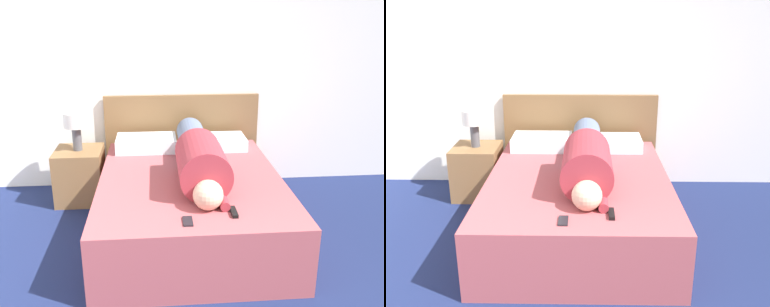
% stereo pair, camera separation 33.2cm
% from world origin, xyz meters
% --- Properties ---
extents(wall_back, '(6.11, 0.06, 2.60)m').
position_xyz_m(wall_back, '(0.00, 3.31, 1.30)').
color(wall_back, white).
rests_on(wall_back, ground_plane).
extents(bed, '(1.49, 1.97, 0.50)m').
position_xyz_m(bed, '(-0.09, 2.16, 0.25)').
color(bed, '#A84C51').
rests_on(bed, ground_plane).
extents(headboard, '(1.61, 0.04, 0.98)m').
position_xyz_m(headboard, '(-0.09, 3.24, 0.49)').
color(headboard, brown).
rests_on(headboard, ground_plane).
extents(nightstand, '(0.45, 0.47, 0.52)m').
position_xyz_m(nightstand, '(-1.13, 2.89, 0.26)').
color(nightstand, brown).
rests_on(nightstand, ground_plane).
extents(table_lamp, '(0.23, 0.23, 0.37)m').
position_xyz_m(table_lamp, '(-1.13, 2.89, 0.79)').
color(table_lamp, '#4C4C51').
rests_on(table_lamp, nightstand).
extents(person_lying, '(0.38, 1.66, 0.38)m').
position_xyz_m(person_lying, '(-0.02, 2.18, 0.67)').
color(person_lying, '#DBB293').
rests_on(person_lying, bed).
extents(pillow_near_headboard, '(0.58, 0.38, 0.13)m').
position_xyz_m(pillow_near_headboard, '(-0.46, 2.92, 0.57)').
color(pillow_near_headboard, white).
rests_on(pillow_near_headboard, bed).
extents(pillow_second, '(0.55, 0.38, 0.11)m').
position_xyz_m(pillow_second, '(0.24, 2.92, 0.56)').
color(pillow_second, white).
rests_on(pillow_second, bed).
extents(tv_remote, '(0.04, 0.15, 0.02)m').
position_xyz_m(tv_remote, '(0.15, 1.46, 0.52)').
color(tv_remote, black).
rests_on(tv_remote, bed).
extents(cell_phone, '(0.06, 0.13, 0.01)m').
position_xyz_m(cell_phone, '(-0.17, 1.36, 0.51)').
color(cell_phone, black).
rests_on(cell_phone, bed).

